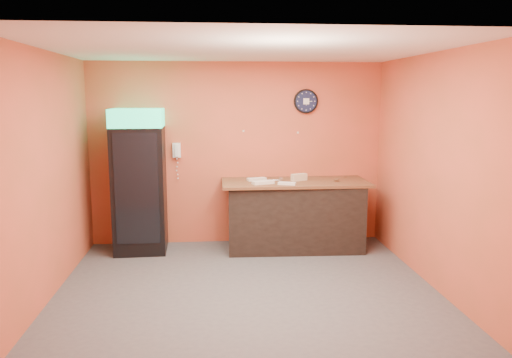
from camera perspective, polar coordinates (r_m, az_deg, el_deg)
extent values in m
plane|color=#47474C|center=(6.15, -1.07, -12.34)|extent=(4.50, 4.50, 0.00)
cube|color=#E1583F|center=(7.76, -2.17, 2.92)|extent=(4.50, 0.02, 2.80)
cube|color=#E1583F|center=(6.05, -22.88, 0.31)|extent=(0.02, 4.00, 2.80)
cube|color=#E1583F|center=(6.35, 19.60, 0.90)|extent=(0.02, 4.00, 2.80)
cube|color=white|center=(5.73, -1.16, 14.62)|extent=(4.50, 4.00, 0.02)
cube|color=black|center=(7.54, -13.12, -1.19)|extent=(0.75, 0.75, 1.84)
cube|color=#19D685|center=(7.43, -13.43, 6.81)|extent=(0.75, 0.75, 0.26)
cube|color=black|center=(7.17, -13.62, -1.13)|extent=(0.61, 0.04, 1.58)
cube|color=black|center=(7.57, 4.41, -4.22)|extent=(2.01, 0.95, 0.99)
cylinder|color=black|center=(7.81, 5.72, 8.83)|extent=(0.38, 0.05, 0.38)
cylinder|color=#0F1433|center=(7.78, 5.75, 8.83)|extent=(0.32, 0.01, 0.32)
cube|color=white|center=(7.77, 5.77, 8.83)|extent=(0.09, 0.00, 0.09)
cube|color=white|center=(7.71, -9.05, 3.27)|extent=(0.12, 0.07, 0.22)
cube|color=white|center=(7.66, -9.07, 3.23)|extent=(0.05, 0.04, 0.18)
cube|color=brown|center=(7.47, 4.46, -0.37)|extent=(2.18, 0.97, 0.04)
cube|color=beige|center=(7.49, 4.94, 0.01)|extent=(0.26, 0.18, 0.05)
cube|color=beige|center=(7.49, 4.95, 0.40)|extent=(0.26, 0.18, 0.05)
cube|color=silver|center=(7.19, 0.81, -0.39)|extent=(0.33, 0.22, 0.04)
cube|color=silver|center=(7.14, 3.56, -0.51)|extent=(0.27, 0.18, 0.04)
cube|color=silver|center=(7.48, 0.07, -0.02)|extent=(0.30, 0.19, 0.04)
cylinder|color=silver|center=(7.47, 2.87, 0.01)|extent=(0.06, 0.06, 0.06)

